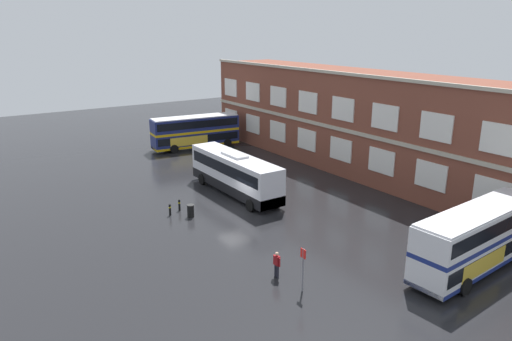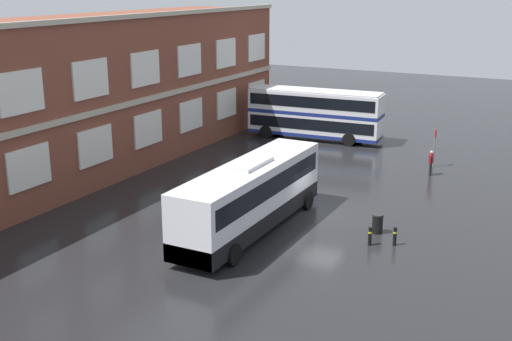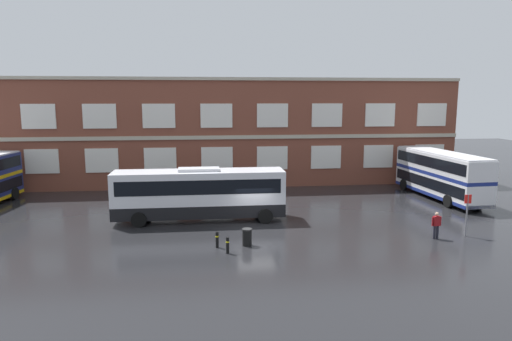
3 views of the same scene
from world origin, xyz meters
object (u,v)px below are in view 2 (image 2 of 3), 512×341
object	(u,v)px
safety_bollard_east	(370,236)
station_litter_bin	(378,223)
safety_bollard_west	(395,236)
touring_coach	(251,197)
double_decker_middle	(315,113)
waiting_passenger	(431,162)
bus_stand_flag	(435,144)

from	to	relation	value
safety_bollard_east	station_litter_bin	bearing A→B (deg)	5.25
station_litter_bin	safety_bollard_west	distance (m)	1.76
touring_coach	safety_bollard_east	xyz separation A→B (m)	(1.06, -6.13, -1.42)
double_decker_middle	waiting_passenger	xyz separation A→B (m)	(-6.13, -10.98, -1.22)
double_decker_middle	safety_bollard_west	size ratio (longest dim) A/B	11.73
bus_stand_flag	safety_bollard_east	size ratio (longest dim) A/B	2.84
touring_coach	bus_stand_flag	size ratio (longest dim) A/B	4.45
touring_coach	safety_bollard_west	world-z (taller)	touring_coach
safety_bollard_west	station_litter_bin	bearing A→B (deg)	45.98
waiting_passenger	double_decker_middle	bearing A→B (deg)	60.82
waiting_passenger	station_litter_bin	distance (m)	11.80
station_litter_bin	safety_bollard_east	distance (m)	1.78
bus_stand_flag	safety_bollard_east	xyz separation A→B (m)	(-15.70, -0.41, -1.14)
station_litter_bin	safety_bollard_east	world-z (taller)	station_litter_bin
touring_coach	safety_bollard_west	distance (m)	7.54
bus_stand_flag	station_litter_bin	world-z (taller)	bus_stand_flag
waiting_passenger	bus_stand_flag	xyz separation A→B (m)	(2.14, 0.28, 0.70)
touring_coach	waiting_passenger	xyz separation A→B (m)	(14.63, -6.00, -0.98)
waiting_passenger	touring_coach	bearing A→B (deg)	157.69
station_litter_bin	safety_bollard_east	xyz separation A→B (m)	(-1.77, -0.16, -0.03)
double_decker_middle	safety_bollard_east	bearing A→B (deg)	-150.58
double_decker_middle	touring_coach	world-z (taller)	double_decker_middle
bus_stand_flag	safety_bollard_east	distance (m)	15.75
safety_bollard_east	waiting_passenger	bearing A→B (deg)	0.54
double_decker_middle	safety_bollard_east	xyz separation A→B (m)	(-19.70, -11.11, -1.66)
touring_coach	waiting_passenger	size ratio (longest dim) A/B	7.06
station_litter_bin	safety_bollard_east	size ratio (longest dim) A/B	1.08
waiting_passenger	bus_stand_flag	size ratio (longest dim) A/B	0.63
double_decker_middle	bus_stand_flag	distance (m)	11.43
safety_bollard_west	waiting_passenger	bearing A→B (deg)	5.39
station_litter_bin	waiting_passenger	bearing A→B (deg)	-0.17
double_decker_middle	touring_coach	xyz separation A→B (m)	(-20.76, -4.98, -0.24)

